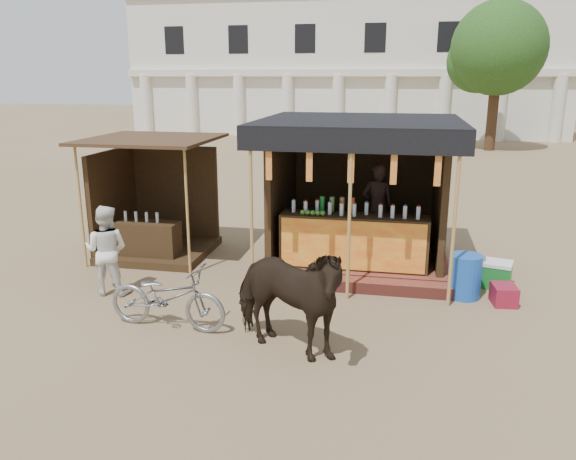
% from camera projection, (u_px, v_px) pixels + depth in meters
% --- Properties ---
extents(ground, '(120.00, 120.00, 0.00)m').
position_uv_depth(ground, '(266.00, 334.00, 7.94)').
color(ground, '#846B4C').
rests_on(ground, ground).
extents(main_stall, '(3.60, 3.61, 2.78)m').
position_uv_depth(main_stall, '(359.00, 212.00, 10.65)').
color(main_stall, brown).
rests_on(main_stall, ground).
extents(secondary_stall, '(2.40, 2.40, 2.38)m').
position_uv_depth(secondary_stall, '(151.00, 213.00, 11.37)').
color(secondary_stall, '#372514').
rests_on(secondary_stall, ground).
extents(cow, '(2.04, 1.52, 1.56)m').
position_uv_depth(cow, '(286.00, 298.00, 7.19)').
color(cow, black).
rests_on(cow, ground).
extents(motorbike, '(1.83, 0.76, 0.94)m').
position_uv_depth(motorbike, '(167.00, 297.00, 8.04)').
color(motorbike, gray).
rests_on(motorbike, ground).
extents(bystander, '(0.78, 0.63, 1.51)m').
position_uv_depth(bystander, '(106.00, 250.00, 9.25)').
color(bystander, white).
rests_on(bystander, ground).
extents(blue_barrel, '(0.70, 0.70, 0.73)m').
position_uv_depth(blue_barrel, '(465.00, 276.00, 9.19)').
color(blue_barrel, '#174DB2').
rests_on(blue_barrel, ground).
extents(red_crate, '(0.40, 0.48, 0.31)m').
position_uv_depth(red_crate, '(504.00, 295.00, 8.95)').
color(red_crate, maroon).
rests_on(red_crate, ground).
extents(cooler, '(0.73, 0.59, 0.46)m').
position_uv_depth(cooler, '(492.00, 274.00, 9.69)').
color(cooler, '#197127').
rests_on(cooler, ground).
extents(background_building, '(26.00, 7.45, 8.18)m').
position_uv_depth(background_building, '(345.00, 69.00, 35.57)').
color(background_building, silver).
rests_on(background_building, ground).
extents(tree, '(4.50, 4.40, 7.00)m').
position_uv_depth(tree, '(494.00, 52.00, 26.54)').
color(tree, '#382314').
rests_on(tree, ground).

